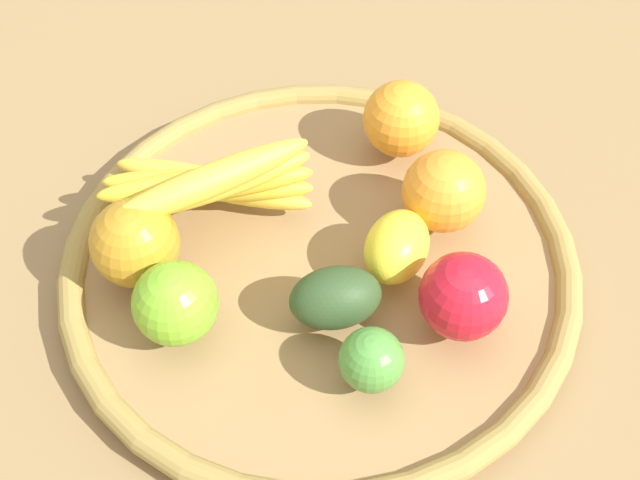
# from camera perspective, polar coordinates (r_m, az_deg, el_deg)

# --- Properties ---
(ground_plane) EXTENTS (2.40, 2.40, 0.00)m
(ground_plane) POSITION_cam_1_polar(r_m,az_deg,el_deg) (0.79, -0.00, -2.34)
(ground_plane) COLOR olive
(ground_plane) RESTS_ON ground
(basket) EXTENTS (0.46, 0.46, 0.03)m
(basket) POSITION_cam_1_polar(r_m,az_deg,el_deg) (0.78, -0.00, -1.67)
(basket) COLOR #9B784B
(basket) RESTS_ON ground_plane
(lime_0) EXTENTS (0.07, 0.07, 0.05)m
(lime_0) POSITION_cam_1_polar(r_m,az_deg,el_deg) (0.67, 3.38, -7.81)
(lime_0) COLOR #4F953B
(lime_0) RESTS_ON basket
(avocado) EXTENTS (0.07, 0.09, 0.05)m
(avocado) POSITION_cam_1_polar(r_m,az_deg,el_deg) (0.70, 1.01, -3.78)
(avocado) COLOR #2E4925
(avocado) RESTS_ON basket
(orange_0) EXTENTS (0.09, 0.09, 0.07)m
(orange_0) POSITION_cam_1_polar(r_m,az_deg,el_deg) (0.77, 8.08, 3.17)
(orange_0) COLOR orange
(orange_0) RESTS_ON basket
(banana_bunch) EXTENTS (0.15, 0.19, 0.08)m
(banana_bunch) POSITION_cam_1_polar(r_m,az_deg,el_deg) (0.77, -7.27, 3.63)
(banana_bunch) COLOR yellow
(banana_bunch) RESTS_ON basket
(apple_1) EXTENTS (0.09, 0.09, 0.07)m
(apple_1) POSITION_cam_1_polar(r_m,az_deg,el_deg) (0.70, 9.32, -3.64)
(apple_1) COLOR red
(apple_1) RESTS_ON basket
(apple_2) EXTENTS (0.08, 0.08, 0.07)m
(apple_2) POSITION_cam_1_polar(r_m,az_deg,el_deg) (0.70, -9.42, -4.08)
(apple_2) COLOR #78BC2A
(apple_2) RESTS_ON basket
(lemon_0) EXTENTS (0.09, 0.09, 0.05)m
(lemon_0) POSITION_cam_1_polar(r_m,az_deg,el_deg) (0.74, 5.03, -0.44)
(lemon_0) COLOR yellow
(lemon_0) RESTS_ON basket
(apple_0) EXTENTS (0.11, 0.11, 0.08)m
(apple_0) POSITION_cam_1_polar(r_m,az_deg,el_deg) (0.74, -11.98, -0.18)
(apple_0) COLOR #BF8922
(apple_0) RESTS_ON basket
(orange_1) EXTENTS (0.10, 0.10, 0.07)m
(orange_1) POSITION_cam_1_polar(r_m,az_deg,el_deg) (0.83, 5.32, 7.87)
(orange_1) COLOR orange
(orange_1) RESTS_ON basket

